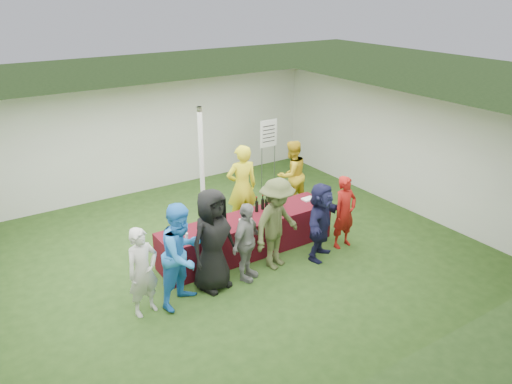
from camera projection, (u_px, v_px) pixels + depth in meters
ground at (211, 258)px, 9.72m from camera, size 60.00×60.00×0.00m
tent at (202, 171)px, 10.37m from camera, size 10.00×10.00×10.00m
serving_table at (248, 235)px, 9.81m from camera, size 3.60×0.80×0.75m
wine_bottles at (267, 203)px, 10.01m from camera, size 0.58×0.14×0.32m
wine_glasses at (212, 230)px, 8.96m from camera, size 1.15×0.12×0.16m
water_bottle at (244, 212)px, 9.67m from camera, size 0.07×0.07×0.23m
bar_towel at (308, 199)px, 10.48m from camera, size 0.25×0.18×0.03m
dump_bucket at (321, 199)px, 10.29m from camera, size 0.23×0.23×0.18m
wine_list_sign at (268, 139)px, 12.63m from camera, size 0.50×0.03×1.80m
staff_pourer at (242, 187)px, 10.63m from camera, size 0.76×0.57×1.87m
staff_back at (292, 175)px, 11.65m from camera, size 0.84×0.68×1.64m
customer_0 at (143, 272)px, 7.85m from camera, size 0.62×0.47×1.51m
customer_1 at (182, 255)px, 8.07m from camera, size 1.08×0.98×1.79m
customer_2 at (213, 240)px, 8.46m from camera, size 1.02×0.78×1.85m
customer_3 at (246, 242)px, 8.78m from camera, size 0.93×0.75×1.48m
customer_4 at (277, 224)px, 9.12m from camera, size 1.29×0.97×1.77m
customer_5 at (321, 221)px, 9.48m from camera, size 1.46×1.11×1.54m
customer_6 at (345, 212)px, 9.91m from camera, size 0.56×0.38×1.50m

